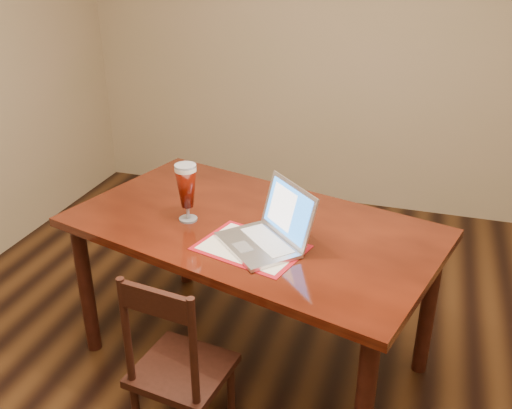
% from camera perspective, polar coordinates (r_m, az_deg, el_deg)
% --- Properties ---
extents(room_shell, '(4.51, 5.01, 2.71)m').
position_cam_1_polar(room_shell, '(1.96, 2.29, 17.01)').
color(room_shell, tan).
rests_on(room_shell, ground).
extents(dining_table, '(1.91, 1.39, 1.09)m').
position_cam_1_polar(dining_table, '(2.74, -0.47, -3.63)').
color(dining_table, '#54190B').
rests_on(dining_table, ground).
extents(dining_chair, '(0.42, 0.40, 0.89)m').
position_cam_1_polar(dining_chair, '(2.48, -7.79, -16.01)').
color(dining_chair, black).
rests_on(dining_chair, ground).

